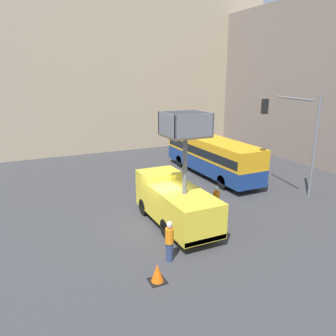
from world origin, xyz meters
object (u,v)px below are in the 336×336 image
Objects in this scene: utility_truck at (175,200)px; traffic_light_pole at (299,129)px; traffic_cone_near_truck at (157,273)px; road_worker_near_truck at (169,241)px; city_bus at (211,154)px; road_worker_directing at (216,200)px.

traffic_light_pole is (9.00, 0.36, 3.15)m from utility_truck.
traffic_light_pole is 13.52m from traffic_cone_near_truck.
traffic_light_pole is 3.62× the size of road_worker_near_truck.
city_bus reaches higher than traffic_cone_near_truck.
road_worker_near_truck is (-10.85, -3.47, -3.69)m from traffic_light_pole.
city_bus is at bearing 149.89° from road_worker_near_truck.
traffic_cone_near_truck is at bearing -32.79° from road_worker_near_truck.
road_worker_directing is (4.67, 3.35, -0.08)m from road_worker_near_truck.
traffic_light_pole reaches higher than traffic_cone_near_truck.
utility_truck is at bearing -23.65° from road_worker_directing.
road_worker_near_truck reaches higher than traffic_cone_near_truck.
traffic_light_pole is at bearing -174.51° from city_bus.
traffic_light_pole is (2.09, -6.82, 2.85)m from city_bus.
traffic_light_pole is 11.97m from road_worker_near_truck.
city_bus is 13.54m from road_worker_near_truck.
road_worker_near_truck is at bearing -120.76° from utility_truck.
utility_truck is 3.55× the size of road_worker_directing.
traffic_cone_near_truck is at bearing 9.41° from road_worker_directing.
city_bus reaches higher than road_worker_directing.
traffic_light_pole reaches higher than city_bus.
road_worker_near_truck is (-8.76, -10.29, -0.84)m from city_bus.
traffic_light_pole is at bearing 2.32° from utility_truck.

